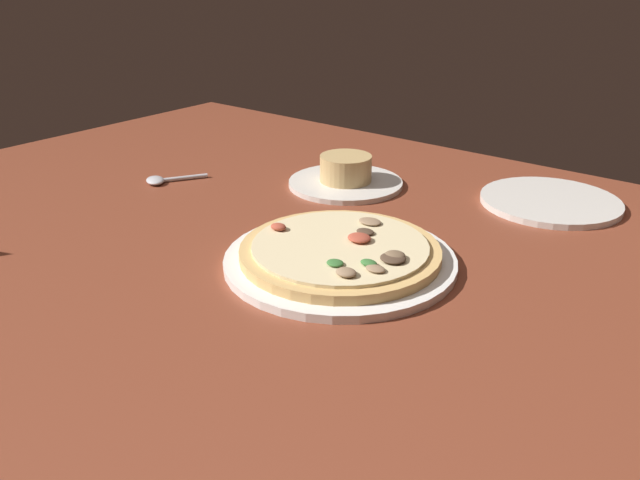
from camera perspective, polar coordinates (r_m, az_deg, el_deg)
The scene contains 5 objects.
dining_table at distance 77.54cm, azimuth -1.74°, elevation -3.31°, with size 150.00×110.00×4.00cm, color brown.
pizza_main at distance 75.69cm, azimuth 1.82°, elevation -1.32°, with size 27.37×27.37×3.39cm.
ramekin_on_saucer at distance 101.67cm, azimuth 2.28°, elevation 5.71°, with size 17.94×17.94×4.87cm.
side_plate at distance 100.04cm, azimuth 19.68°, elevation 3.24°, with size 19.99×19.99×0.90cm, color silver.
spoon at distance 106.37cm, azimuth -13.76°, elevation 5.19°, with size 7.01×9.59×1.00cm.
Camera 1 is at (44.70, -52.37, 37.66)cm, focal length 36.20 mm.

